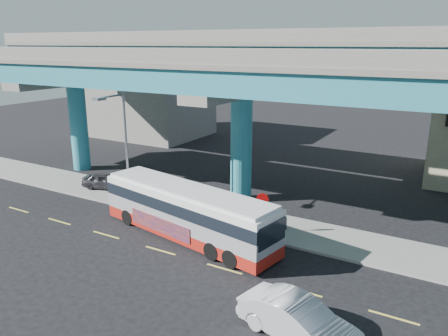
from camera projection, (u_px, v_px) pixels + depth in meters
The scene contains 10 objects.
ground at pixel (164, 248), 23.86m from camera, with size 120.00×120.00×0.00m, color black.
sidewalk at pixel (216, 214), 28.42m from camera, with size 70.00×4.00×0.15m, color gray.
lane_markings at pixel (160, 250), 23.61m from camera, with size 58.00×0.12×0.01m.
viaduct at pixel (243, 69), 28.92m from camera, with size 52.00×12.40×11.70m.
building_concrete at pixel (152, 98), 52.20m from camera, with size 12.00×10.00×9.00m, color gray.
transit_bus at pixel (187, 210), 24.80m from camera, with size 11.97×4.67×3.01m.
sedan at pixel (298, 320), 16.39m from camera, with size 5.07×2.74×1.59m, color silver.
parked_car at pixel (105, 181), 33.08m from camera, with size 3.76×2.37×1.19m, color #323137.
street_lamp at pixel (120, 134), 28.17m from camera, with size 0.50×2.51×7.69m.
stop_sign at pixel (262, 205), 24.92m from camera, with size 0.70×0.30×2.48m.
Camera 1 is at (13.70, -17.17, 10.82)m, focal length 35.00 mm.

